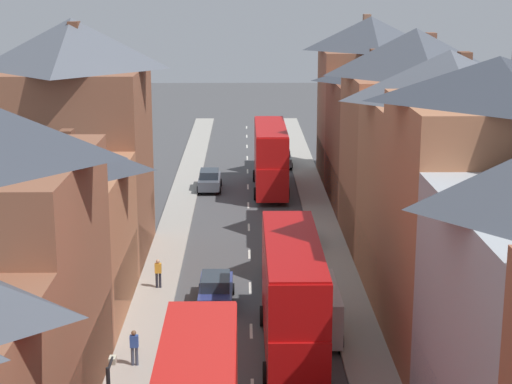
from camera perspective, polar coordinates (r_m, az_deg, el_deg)
name	(u,v)px	position (r m, az deg, el deg)	size (l,w,h in m)	color
pavement_left	(169,244)	(54.89, -5.80, -3.47)	(2.20, 104.00, 0.14)	#A8A399
pavement_right	(329,243)	(54.95, 4.88, -3.43)	(2.20, 104.00, 0.14)	#A8A399
centre_line_dashes	(249,254)	(52.80, -0.44, -4.17)	(0.14, 97.80, 0.01)	silver
terrace_row_right	(469,201)	(41.01, 14.04, -0.60)	(8.00, 73.93, 13.74)	#A36042
double_decker_bus_lead	(292,295)	(38.08, 2.42, -6.89)	(2.74, 10.80, 5.30)	#B70F0F
double_decker_bus_far_approaching	(270,157)	(68.19, 0.96, 2.37)	(2.74, 10.80, 5.30)	red
car_near_blue	(216,289)	(44.60, -2.70, -6.50)	(1.90, 4.40, 1.62)	navy
car_near_silver	(282,268)	(47.87, 1.76, -5.07)	(1.90, 4.59, 1.59)	black
car_parked_right_a	(210,180)	(68.96, -3.12, 0.81)	(1.90, 4.28, 1.69)	#4C515B
car_mid_black	(298,232)	(54.61, 2.80, -2.68)	(1.90, 4.27, 1.62)	navy
car_far_grey	(281,158)	(77.88, 1.71, 2.30)	(1.90, 4.10, 1.65)	gray
delivery_van	(317,308)	(40.79, 4.07, -7.71)	(2.20, 5.20, 2.41)	silver
pedestrian_mid_right	(134,346)	(37.77, -8.12, -10.12)	(0.36, 0.22, 1.61)	#3D4256
pedestrian_far_left	(158,272)	(46.79, -6.54, -5.31)	(0.36, 0.22, 1.61)	#23232D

